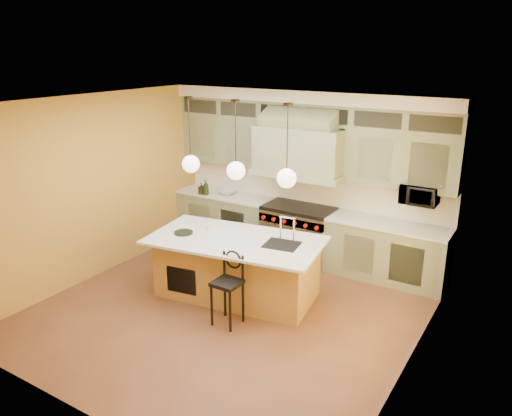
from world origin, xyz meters
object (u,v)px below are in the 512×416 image
Objects in this scene: range at (299,233)px; microwave at (420,195)px; kitchen_island at (237,266)px; counter_stool at (228,284)px.

microwave is at bearing 3.12° from range.
kitchen_island is 2.64× the size of counter_stool.
range is 2.43m from counter_stool.
microwave reaches higher than kitchen_island.
counter_stool is (0.34, -0.72, 0.10)m from kitchen_island.
counter_stool is 1.86× the size of microwave.
counter_stool is at bearing -124.91° from microwave.
kitchen_island is at bearing 115.78° from counter_stool.
range is 0.45× the size of kitchen_island.
range is 2.21× the size of microwave.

